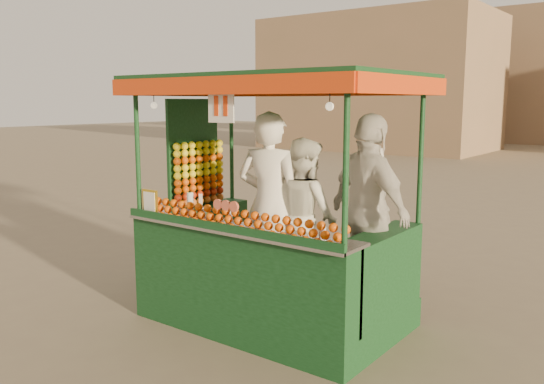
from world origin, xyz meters
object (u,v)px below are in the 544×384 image
Objects in this scene: vendor_left at (270,204)px; juice_cart at (262,246)px; vendor_middle at (305,216)px; vendor_right at (369,212)px.

juice_cart is at bearing 78.55° from vendor_left.
juice_cart is 1.72× the size of vendor_middle.
vendor_right reaches higher than vendor_middle.
vendor_right is (0.71, -0.00, 0.12)m from vendor_middle.
vendor_left is at bearing 39.37° from vendor_right.
juice_cart reaches higher than vendor_left.
vendor_middle is (0.26, 0.24, -0.13)m from vendor_left.
vendor_middle is at bearing 55.37° from juice_cart.
juice_cart is 1.49× the size of vendor_right.
vendor_middle is at bearing 25.47° from vendor_right.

